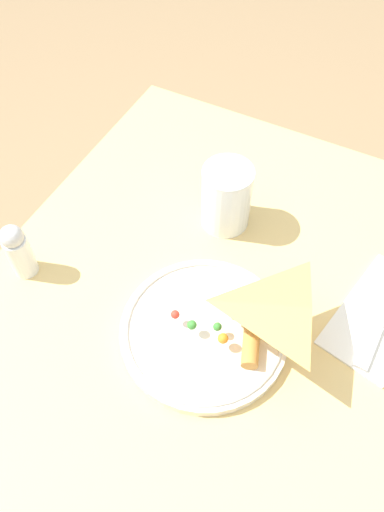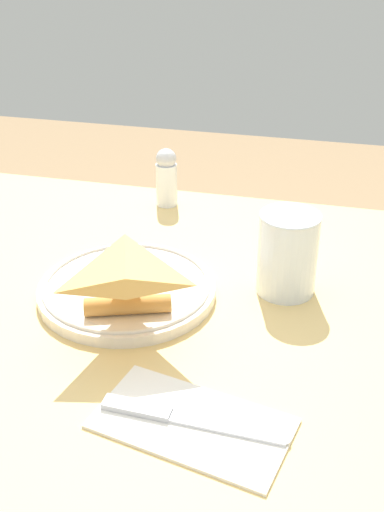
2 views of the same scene
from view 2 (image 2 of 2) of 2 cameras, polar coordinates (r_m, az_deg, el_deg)
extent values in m
cube|color=#DBB770|center=(0.88, -6.44, -5.46)|extent=(0.97, 0.81, 0.03)
cylinder|color=silver|center=(0.90, -5.71, -3.04)|extent=(0.25, 0.25, 0.02)
torus|color=silver|center=(0.89, -5.74, -2.52)|extent=(0.23, 0.23, 0.01)
pyramid|color=#DBA351|center=(0.89, -5.77, -2.01)|extent=(0.16, 0.17, 0.02)
cylinder|color=#C68942|center=(0.83, -5.72, -4.37)|extent=(0.11, 0.06, 0.02)
sphere|color=#388433|center=(0.86, -6.10, -1.96)|extent=(0.01, 0.01, 0.01)
sphere|color=orange|center=(0.85, -7.59, -2.44)|extent=(0.02, 0.02, 0.02)
sphere|color=#388433|center=(0.89, -6.47, -0.73)|extent=(0.01, 0.01, 0.01)
sphere|color=orange|center=(0.85, -4.91, -2.63)|extent=(0.01, 0.01, 0.01)
sphere|color=red|center=(0.92, -5.63, 0.10)|extent=(0.01, 0.01, 0.01)
cylinder|color=white|center=(0.89, 8.49, 0.23)|extent=(0.08, 0.08, 0.12)
cylinder|color=white|center=(0.89, 8.45, -0.18)|extent=(0.07, 0.07, 0.10)
torus|color=white|center=(0.86, 8.76, 3.52)|extent=(0.08, 0.08, 0.00)
cube|color=white|center=(0.70, 0.03, -14.65)|extent=(0.22, 0.15, 0.00)
cube|color=#B2B2B7|center=(0.71, -4.93, -13.31)|extent=(0.08, 0.02, 0.01)
cube|color=silver|center=(0.69, 3.18, -15.01)|extent=(0.12, 0.02, 0.00)
ellipsoid|color=silver|center=(0.68, 7.94, -15.81)|extent=(0.02, 0.02, 0.00)
cylinder|color=white|center=(1.15, -2.27, 6.37)|extent=(0.04, 0.04, 0.08)
sphere|color=silver|center=(1.13, -2.32, 8.64)|extent=(0.04, 0.04, 0.04)
camera|label=1|loc=(0.83, -39.27, 36.69)|focal=35.00mm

